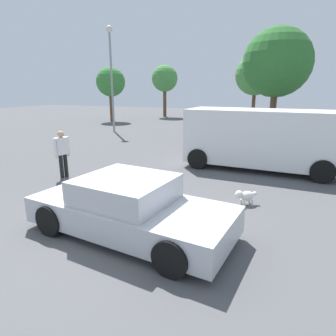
{
  "coord_description": "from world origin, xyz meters",
  "views": [
    {
      "loc": [
        3.05,
        -4.63,
        2.89
      ],
      "look_at": [
        0.28,
        2.11,
        0.9
      ],
      "focal_mm": 30.77,
      "sensor_mm": 36.0,
      "label": 1
    }
  ],
  "objects_px": {
    "sedan_foreground": "(130,208)",
    "light_post_mid": "(111,62)",
    "suv_dark": "(249,130)",
    "pedestrian": "(62,150)",
    "dog": "(245,196)",
    "van_white": "(261,137)"
  },
  "relations": [
    {
      "from": "dog",
      "to": "van_white",
      "type": "bearing_deg",
      "value": -128.88
    },
    {
      "from": "sedan_foreground",
      "to": "dog",
      "type": "bearing_deg",
      "value": 57.52
    },
    {
      "from": "sedan_foreground",
      "to": "pedestrian",
      "type": "height_order",
      "value": "pedestrian"
    },
    {
      "from": "sedan_foreground",
      "to": "light_post_mid",
      "type": "distance_m",
      "value": 15.85
    },
    {
      "from": "van_white",
      "to": "suv_dark",
      "type": "height_order",
      "value": "van_white"
    },
    {
      "from": "sedan_foreground",
      "to": "suv_dark",
      "type": "distance_m",
      "value": 9.55
    },
    {
      "from": "van_white",
      "to": "pedestrian",
      "type": "relative_size",
      "value": 3.44
    },
    {
      "from": "dog",
      "to": "pedestrian",
      "type": "height_order",
      "value": "pedestrian"
    },
    {
      "from": "light_post_mid",
      "to": "pedestrian",
      "type": "bearing_deg",
      "value": -66.07
    },
    {
      "from": "van_white",
      "to": "light_post_mid",
      "type": "bearing_deg",
      "value": 150.97
    },
    {
      "from": "suv_dark",
      "to": "pedestrian",
      "type": "height_order",
      "value": "suv_dark"
    },
    {
      "from": "sedan_foreground",
      "to": "pedestrian",
      "type": "distance_m",
      "value": 4.83
    },
    {
      "from": "pedestrian",
      "to": "van_white",
      "type": "bearing_deg",
      "value": -134.73
    },
    {
      "from": "van_white",
      "to": "suv_dark",
      "type": "distance_m",
      "value": 3.27
    },
    {
      "from": "sedan_foreground",
      "to": "van_white",
      "type": "distance_m",
      "value": 6.63
    },
    {
      "from": "light_post_mid",
      "to": "sedan_foreground",
      "type": "bearing_deg",
      "value": -56.14
    },
    {
      "from": "suv_dark",
      "to": "pedestrian",
      "type": "relative_size",
      "value": 3.17
    },
    {
      "from": "suv_dark",
      "to": "light_post_mid",
      "type": "relative_size",
      "value": 0.73
    },
    {
      "from": "suv_dark",
      "to": "pedestrian",
      "type": "xyz_separation_m",
      "value": [
        -5.21,
        -6.86,
        -0.09
      ]
    },
    {
      "from": "sedan_foreground",
      "to": "dog",
      "type": "height_order",
      "value": "sedan_foreground"
    },
    {
      "from": "pedestrian",
      "to": "dog",
      "type": "bearing_deg",
      "value": -167.71
    },
    {
      "from": "sedan_foreground",
      "to": "light_post_mid",
      "type": "height_order",
      "value": "light_post_mid"
    }
  ]
}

